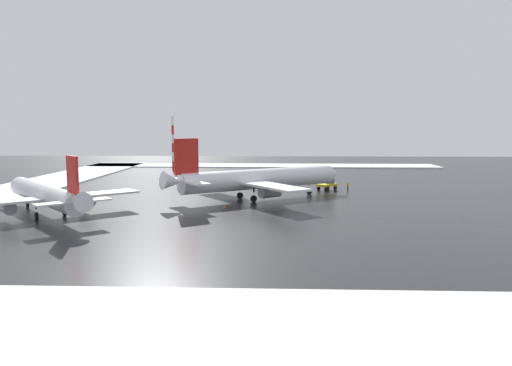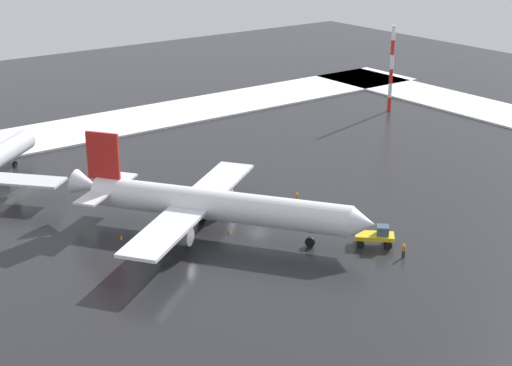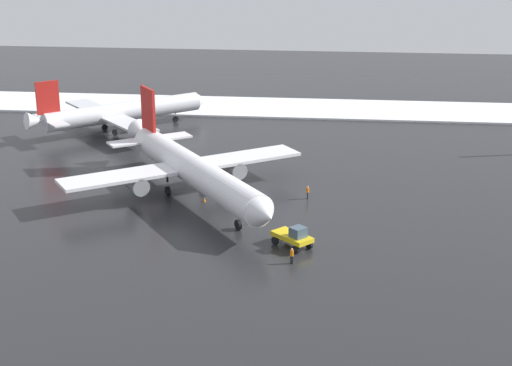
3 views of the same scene
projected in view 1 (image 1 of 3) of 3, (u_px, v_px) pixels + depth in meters
ground_plane at (254, 193)px, 101.18m from camera, size 240.00×240.00×0.00m
snow_bank_far at (12, 191)px, 103.12m from camera, size 152.00×16.00×0.34m
snow_bank_left at (262, 166)px, 167.65m from camera, size 14.00×116.00×0.34m
snow_bank_right at (211, 323)px, 34.67m from camera, size 14.00×116.00×0.34m
airplane_far_rear at (257, 179)px, 92.81m from camera, size 29.05×33.74×11.59m
airplane_parked_starboard at (46, 195)px, 76.11m from camera, size 26.80×25.15×9.80m
pushback_tug at (328, 184)px, 106.18m from camera, size 4.86×4.75×2.50m
ground_crew_mid_apron at (348, 186)px, 106.13m from camera, size 0.36×0.36×1.71m
ground_crew_beside_wing at (254, 185)px, 107.58m from camera, size 0.36×0.36×1.71m
antenna_mast at (173, 143)px, 152.65m from camera, size 0.70×0.70×16.37m
traffic_cone_near_nose at (264, 197)px, 94.87m from camera, size 0.36×0.36×0.55m
traffic_cone_mid_line at (225, 206)px, 83.79m from camera, size 0.36×0.36×0.55m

